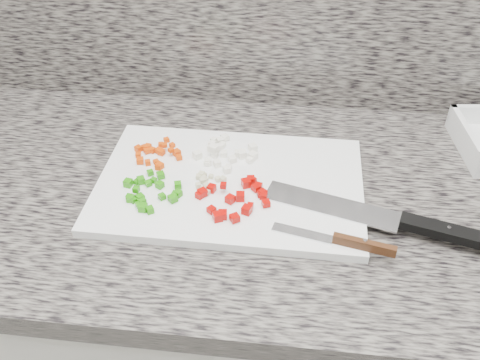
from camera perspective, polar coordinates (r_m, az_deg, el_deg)
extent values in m
cube|color=silver|center=(1.30, 2.47, -17.08)|extent=(3.92, 0.62, 0.86)
cube|color=slate|center=(0.96, 3.19, -1.78)|extent=(3.96, 0.64, 0.04)
cube|color=white|center=(0.94, -1.07, -0.47)|extent=(0.46, 0.31, 0.02)
cube|color=#D43F04|center=(1.00, -6.77, 2.90)|extent=(0.02, 0.02, 0.01)
cube|color=#D43F04|center=(1.02, -7.25, 3.70)|extent=(0.01, 0.01, 0.01)
cube|color=#D43F04|center=(1.01, -8.05, 3.71)|extent=(0.01, 0.01, 0.01)
cube|color=#D43F04|center=(0.98, -8.94, 1.93)|extent=(0.01, 0.01, 0.01)
cube|color=#D43F04|center=(1.04, -7.85, 4.27)|extent=(0.01, 0.01, 0.01)
cube|color=#D43F04|center=(0.97, -8.57, 1.53)|extent=(0.02, 0.02, 0.01)
cube|color=#D43F04|center=(1.02, -10.79, 3.31)|extent=(0.02, 0.02, 0.01)
cube|color=#D43F04|center=(0.97, -8.69, 1.41)|extent=(0.01, 0.01, 0.01)
cube|color=#D43F04|center=(0.99, -6.53, 2.42)|extent=(0.01, 0.01, 0.01)
cube|color=#D43F04|center=(1.01, -10.80, 2.66)|extent=(0.01, 0.01, 0.01)
cube|color=#D43F04|center=(0.99, -9.81, 1.84)|extent=(0.01, 0.01, 0.01)
cube|color=#D43F04|center=(1.03, -8.46, 3.75)|extent=(0.01, 0.01, 0.01)
cube|color=#D43F04|center=(0.99, -10.61, 2.05)|extent=(0.01, 0.01, 0.01)
cube|color=#D43F04|center=(1.03, -9.78, 3.53)|extent=(0.01, 0.01, 0.01)
cube|color=#D43F04|center=(1.01, -8.66, 3.13)|extent=(0.01, 0.01, 0.01)
cube|color=#D43F04|center=(1.01, -8.38, 2.96)|extent=(0.01, 0.01, 0.01)
cube|color=#D43F04|center=(1.03, -10.14, 3.45)|extent=(0.01, 0.01, 0.01)
cube|color=#D43F04|center=(1.01, -9.89, 3.10)|extent=(0.02, 0.02, 0.01)
cube|color=#D43F04|center=(1.02, -9.37, 3.18)|extent=(0.01, 0.01, 0.01)
cube|color=#D43F04|center=(1.02, -9.87, 3.46)|extent=(0.02, 0.02, 0.01)
cube|color=#D43F04|center=(1.03, -9.95, 3.49)|extent=(0.01, 0.01, 0.01)
cube|color=#D43F04|center=(1.00, -7.38, 3.18)|extent=(0.01, 0.01, 0.01)
cube|color=white|center=(0.96, -1.25, 1.34)|extent=(0.01, 0.01, 0.01)
cube|color=white|center=(1.03, -1.89, 4.31)|extent=(0.01, 0.01, 0.01)
cube|color=white|center=(1.02, -2.99, 3.87)|extent=(0.02, 0.02, 0.01)
cube|color=white|center=(0.99, 0.14, 2.90)|extent=(0.02, 0.02, 0.01)
cube|color=white|center=(0.99, 0.24, 2.76)|extent=(0.02, 0.02, 0.01)
cube|color=white|center=(0.98, 1.37, 2.57)|extent=(0.02, 0.02, 0.01)
cube|color=white|center=(0.97, -3.44, 2.00)|extent=(0.01, 0.01, 0.01)
cube|color=white|center=(0.99, -2.71, 2.74)|extent=(0.01, 0.01, 0.01)
cube|color=white|center=(1.03, -2.82, 4.30)|extent=(0.01, 0.01, 0.01)
cube|color=white|center=(0.95, -1.42, 1.10)|extent=(0.02, 0.02, 0.01)
cube|color=white|center=(0.97, -2.46, 1.76)|extent=(0.02, 0.02, 0.01)
cube|color=white|center=(0.99, -1.72, 2.82)|extent=(0.01, 0.01, 0.01)
cube|color=white|center=(0.99, -2.78, 3.38)|extent=(0.02, 0.02, 0.01)
cube|color=white|center=(0.99, -0.20, 2.87)|extent=(0.01, 0.01, 0.01)
cube|color=white|center=(1.01, 1.37, 3.47)|extent=(0.02, 0.02, 0.01)
cube|color=white|center=(1.01, -3.07, 3.39)|extent=(0.02, 0.02, 0.01)
cube|color=white|center=(1.03, -2.13, 4.24)|extent=(0.02, 0.02, 0.01)
cube|color=white|center=(0.98, -0.81, 2.25)|extent=(0.02, 0.02, 0.01)
cube|color=white|center=(0.99, -4.57, 2.68)|extent=(0.02, 0.02, 0.01)
cube|color=white|center=(1.02, -1.89, 3.80)|extent=(0.01, 0.01, 0.01)
cube|color=white|center=(1.01, -2.25, 3.52)|extent=(0.02, 0.02, 0.01)
cube|color=white|center=(0.97, -3.52, 1.84)|extent=(0.01, 0.01, 0.01)
cube|color=white|center=(0.98, 1.04, 2.12)|extent=(0.01, 0.01, 0.01)
cube|color=white|center=(1.03, -1.64, 4.58)|extent=(0.02, 0.02, 0.01)
cube|color=#26870C|center=(0.88, -9.59, -3.16)|extent=(0.02, 0.02, 0.01)
cube|color=#26870C|center=(0.91, -10.60, -1.88)|extent=(0.02, 0.02, 0.01)
cube|color=#26870C|center=(0.92, -6.64, -0.55)|extent=(0.01, 0.01, 0.01)
cube|color=#26870C|center=(0.91, -8.33, -1.76)|extent=(0.01, 0.01, 0.01)
cube|color=#26870C|center=(0.96, -9.55, 0.79)|extent=(0.01, 0.01, 0.01)
cube|color=#26870C|center=(0.95, -8.47, 0.53)|extent=(0.02, 0.02, 0.01)
cube|color=#26870C|center=(0.91, -6.61, -1.44)|extent=(0.02, 0.02, 0.01)
cube|color=#26870C|center=(0.94, -9.21, 0.00)|extent=(0.01, 0.01, 0.01)
cube|color=#26870C|center=(0.91, -11.62, -1.95)|extent=(0.01, 0.01, 0.01)
cube|color=#26870C|center=(0.94, -11.84, -0.32)|extent=(0.02, 0.02, 0.01)
cube|color=#26870C|center=(0.91, -11.74, -1.78)|extent=(0.01, 0.01, 0.01)
cube|color=#26870C|center=(0.90, -10.70, -2.59)|extent=(0.02, 0.02, 0.01)
cube|color=#26870C|center=(0.91, -11.31, -2.12)|extent=(0.01, 0.01, 0.01)
cube|color=#26870C|center=(0.94, -10.95, -0.17)|extent=(0.01, 0.01, 0.01)
cube|color=#26870C|center=(0.90, -10.42, -2.27)|extent=(0.02, 0.02, 0.01)
cube|color=#26870C|center=(0.93, -8.56, -0.51)|extent=(0.02, 0.02, 0.01)
cube|color=#26870C|center=(0.94, -10.52, -0.02)|extent=(0.02, 0.02, 0.01)
cube|color=#26870C|center=(0.89, -10.32, -2.91)|extent=(0.01, 0.01, 0.01)
cube|color=#26870C|center=(0.91, -11.01, -0.99)|extent=(0.01, 0.01, 0.01)
cube|color=#26870C|center=(0.94, -9.77, -0.33)|extent=(0.02, 0.02, 0.01)
cube|color=#26870C|center=(0.91, -6.93, -1.52)|extent=(0.01, 0.01, 0.01)
cube|color=#26870C|center=(0.90, -7.18, -1.95)|extent=(0.02, 0.02, 0.01)
cube|color=#AE0602|center=(0.92, 0.66, -0.32)|extent=(0.02, 0.02, 0.01)
cube|color=#AE0602|center=(0.89, -1.05, -2.05)|extent=(0.02, 0.02, 0.01)
cube|color=#AE0602|center=(0.92, 1.93, -0.63)|extent=(0.02, 0.02, 0.01)
cube|color=#AE0602|center=(0.93, 1.34, 0.01)|extent=(0.02, 0.02, 0.01)
cube|color=#AE0602|center=(0.90, 2.46, -1.44)|extent=(0.01, 0.01, 0.01)
cube|color=#AE0602|center=(0.90, -4.03, -1.34)|extent=(0.02, 0.02, 0.01)
cube|color=#AE0602|center=(0.87, 0.73, -3.19)|extent=(0.02, 0.02, 0.01)
cube|color=#AE0602|center=(0.90, 2.43, -1.35)|extent=(0.02, 0.02, 0.01)
cube|color=#AE0602|center=(0.88, 2.79, -2.48)|extent=(0.02, 0.02, 0.01)
cube|color=#AE0602|center=(0.86, -2.40, -3.91)|extent=(0.02, 0.02, 0.01)
cube|color=#AE0602|center=(0.87, -3.07, -3.18)|extent=(0.02, 0.02, 0.01)
cube|color=#AE0602|center=(0.88, 1.10, -2.76)|extent=(0.01, 0.01, 0.01)
cube|color=#AE0602|center=(0.91, 1.73, -0.82)|extent=(0.02, 0.02, 0.01)
cube|color=#AE0602|center=(0.91, -3.05, -0.89)|extent=(0.02, 0.02, 0.01)
cube|color=#AE0602|center=(0.86, -1.86, -3.71)|extent=(0.02, 0.02, 0.01)
cube|color=#AE0602|center=(0.90, -1.78, -0.59)|extent=(0.01, 0.01, 0.01)
cube|color=#AE0602|center=(0.93, 1.16, 0.01)|extent=(0.02, 0.02, 0.01)
cube|color=#AE0602|center=(0.89, 0.04, -1.77)|extent=(0.02, 0.02, 0.01)
cube|color=#AE0602|center=(0.90, 2.52, -1.74)|extent=(0.01, 0.01, 0.01)
cube|color=#AE0602|center=(0.90, 2.18, -1.53)|extent=(0.01, 0.01, 0.01)
cube|color=#AE0602|center=(0.85, -0.57, -4.07)|extent=(0.02, 0.02, 0.01)
cube|color=#AE0602|center=(0.90, -4.33, -1.60)|extent=(0.02, 0.02, 0.01)
cube|color=beige|center=(0.94, -1.78, 0.10)|extent=(0.01, 0.01, 0.01)
cube|color=beige|center=(0.91, -3.96, -1.01)|extent=(0.01, 0.01, 0.01)
cube|color=beige|center=(0.94, -3.97, 0.39)|extent=(0.01, 0.01, 0.01)
cube|color=beige|center=(0.93, -4.03, -0.04)|extent=(0.01, 0.01, 0.01)
cube|color=beige|center=(0.92, -2.94, -0.77)|extent=(0.01, 0.01, 0.01)
cube|color=beige|center=(0.94, -4.13, 0.58)|extent=(0.01, 0.01, 0.01)
cube|color=beige|center=(0.93, -2.37, 0.12)|extent=(0.01, 0.01, 0.01)
cube|color=beige|center=(0.95, -3.88, 0.55)|extent=(0.01, 0.01, 0.01)
cube|color=beige|center=(0.91, -3.57, -1.31)|extent=(0.01, 0.01, 0.01)
cube|color=beige|center=(0.93, -3.69, 0.02)|extent=(0.01, 0.01, 0.01)
cube|color=beige|center=(0.92, -4.48, -0.58)|extent=(0.01, 0.01, 0.01)
cube|color=beige|center=(0.92, -3.59, -0.68)|extent=(0.01, 0.01, 0.01)
cube|color=beige|center=(0.94, -3.11, 0.40)|extent=(0.01, 0.01, 0.01)
cube|color=beige|center=(0.93, -1.83, 0.06)|extent=(0.01, 0.01, 0.01)
cube|color=beige|center=(0.94, -4.44, 0.37)|extent=(0.01, 0.01, 0.01)
cube|color=beige|center=(0.94, -3.87, 0.16)|extent=(0.01, 0.01, 0.01)
cube|color=silver|center=(0.90, 9.69, -2.71)|extent=(0.23, 0.11, 0.00)
cube|color=black|center=(0.89, 21.26, -5.19)|extent=(0.15, 0.06, 0.02)
cylinder|color=silver|center=(0.88, 21.40, -4.76)|extent=(0.01, 0.01, 0.00)
cube|color=silver|center=(0.84, 6.66, -5.67)|extent=(0.10, 0.04, 0.00)
cube|color=#492712|center=(0.83, 13.11, -6.75)|extent=(0.10, 0.03, 0.02)
cylinder|color=silver|center=(0.82, 13.20, -6.31)|extent=(0.01, 0.01, 0.00)
cube|color=white|center=(1.10, 22.90, 4.24)|extent=(0.03, 0.18, 0.04)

